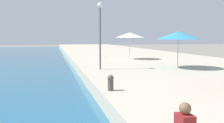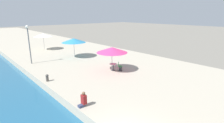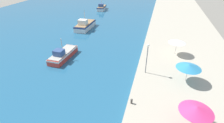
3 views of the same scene
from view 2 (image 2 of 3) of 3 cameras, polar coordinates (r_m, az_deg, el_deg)
quay_promenade at (r=43.92m, az=-24.29°, el=5.87°), size 16.00×90.00×0.70m
cafe_umbrella_pink at (r=17.94m, az=0.00°, el=3.83°), size 3.20×3.20×2.52m
cafe_umbrella_white at (r=24.35m, az=-12.40°, el=6.75°), size 3.23×3.23×2.63m
cafe_umbrella_striped at (r=31.16m, az=-21.59°, el=8.03°), size 2.93×2.93×2.70m
cafe_table at (r=18.38m, az=0.44°, el=-1.39°), size 0.80×0.80×0.74m
cafe_chair_left at (r=18.43m, az=2.69°, el=-2.04°), size 0.59×0.59×0.91m
person_at_quay at (r=11.68m, az=-9.36°, el=-12.28°), size 0.54×0.36×1.00m
mooring_bollard at (r=16.59m, az=-20.41°, el=-4.92°), size 0.26×0.26×0.65m
lamppost at (r=22.73m, az=-25.61°, el=6.94°), size 0.36×0.36×4.56m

